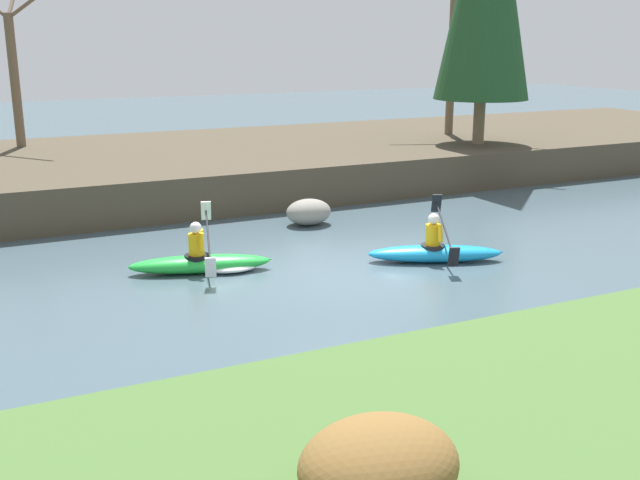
# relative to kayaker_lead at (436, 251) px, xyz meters

# --- Properties ---
(ground_plane) EXTENTS (90.00, 90.00, 0.00)m
(ground_plane) POSITION_rel_kayaker_lead_xyz_m (-2.06, -0.02, -0.22)
(ground_plane) COLOR #425660
(riverbank_near) EXTENTS (44.00, 5.13, 0.66)m
(riverbank_near) POSITION_rel_kayaker_lead_xyz_m (-2.06, -6.89, 0.11)
(riverbank_near) COLOR #476B33
(riverbank_near) RESTS_ON ground
(riverbank_far) EXTENTS (44.00, 9.49, 1.09)m
(riverbank_far) POSITION_rel_kayaker_lead_xyz_m (-2.06, 10.12, 0.33)
(riverbank_far) COLOR #4C4233
(riverbank_far) RESTS_ON ground
(bare_tree_mid_downstream) EXTENTS (2.95, 2.92, 5.30)m
(bare_tree_mid_downstream) POSITION_rel_kayaker_lead_xyz_m (-6.72, 12.96, 3.37)
(bare_tree_mid_downstream) COLOR brown
(bare_tree_mid_downstream) RESTS_ON riverbank_far
(bare_tree_downstream) EXTENTS (4.11, 4.07, 7.51)m
(bare_tree_downstream) POSITION_rel_kayaker_lead_xyz_m (7.13, 9.86, 4.41)
(bare_tree_downstream) COLOR brown
(bare_tree_downstream) RESTS_ON riverbank_far
(shrub_clump_nearest) EXTENTS (1.37, 1.14, 0.74)m
(shrub_clump_nearest) POSITION_rel_kayaker_lead_xyz_m (-5.61, -7.42, 0.81)
(shrub_clump_nearest) COLOR brown
(shrub_clump_nearest) RESTS_ON riverbank_near
(kayaker_lead) EXTENTS (2.71, 1.97, 1.20)m
(kayaker_lead) POSITION_rel_kayaker_lead_xyz_m (0.00, 0.00, 0.00)
(kayaker_lead) COLOR #1993D6
(kayaker_lead) RESTS_ON ground
(kayaker_middle) EXTENTS (2.77, 2.04, 1.20)m
(kayaker_middle) POSITION_rel_kayaker_lead_xyz_m (-4.40, 1.34, -0.02)
(kayaker_middle) COLOR green
(kayaker_middle) RESTS_ON ground
(boulder_midstream) EXTENTS (1.12, 0.87, 0.63)m
(boulder_midstream) POSITION_rel_kayaker_lead_xyz_m (-1.04, 3.91, 0.09)
(boulder_midstream) COLOR gray
(boulder_midstream) RESTS_ON ground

